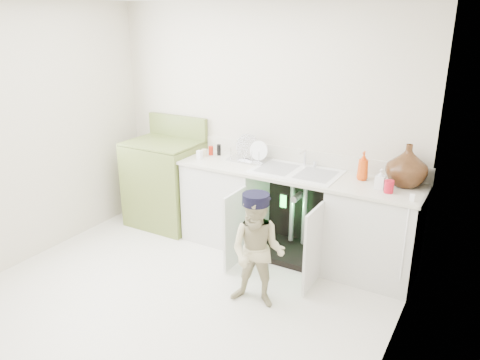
# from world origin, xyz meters

# --- Properties ---
(ground) EXTENTS (3.50, 3.50, 0.00)m
(ground) POSITION_xyz_m (0.00, 0.00, 0.00)
(ground) COLOR silver
(ground) RESTS_ON ground
(room_shell) EXTENTS (6.00, 5.50, 1.26)m
(room_shell) POSITION_xyz_m (0.00, 0.00, 1.25)
(room_shell) COLOR beige
(room_shell) RESTS_ON ground
(counter_run) EXTENTS (2.44, 1.02, 1.28)m
(counter_run) POSITION_xyz_m (0.60, 1.21, 0.49)
(counter_run) COLOR silver
(counter_run) RESTS_ON ground
(avocado_stove) EXTENTS (0.80, 0.65, 1.25)m
(avocado_stove) POSITION_xyz_m (-1.07, 1.18, 0.51)
(avocado_stove) COLOR olive
(avocado_stove) RESTS_ON ground
(repair_worker) EXTENTS (0.54, 0.85, 1.00)m
(repair_worker) POSITION_xyz_m (0.64, 0.24, 0.50)
(repair_worker) COLOR tan
(repair_worker) RESTS_ON ground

